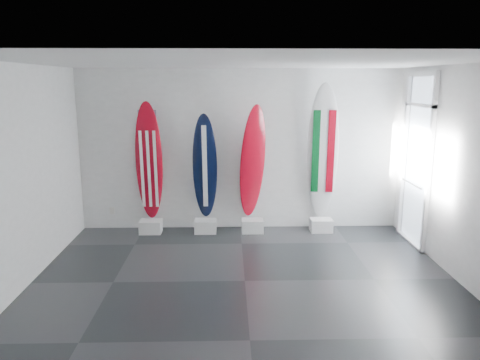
{
  "coord_description": "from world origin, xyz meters",
  "views": [
    {
      "loc": [
        -0.23,
        -6.1,
        2.75
      ],
      "look_at": [
        -0.03,
        1.4,
        1.16
      ],
      "focal_mm": 34.69,
      "sensor_mm": 36.0,
      "label": 1
    }
  ],
  "objects_px": {
    "surfboard_usa": "(149,161)",
    "surfboard_swiss": "(253,162)",
    "surfboard_italy": "(323,152)",
    "surfboard_navy": "(205,167)"
  },
  "relations": [
    {
      "from": "surfboard_usa",
      "to": "surfboard_swiss",
      "type": "relative_size",
      "value": 1.01
    },
    {
      "from": "surfboard_usa",
      "to": "surfboard_navy",
      "type": "height_order",
      "value": "surfboard_usa"
    },
    {
      "from": "surfboard_usa",
      "to": "surfboard_italy",
      "type": "xyz_separation_m",
      "value": [
        3.19,
        0.0,
        0.16
      ]
    },
    {
      "from": "surfboard_swiss",
      "to": "surfboard_usa",
      "type": "bearing_deg",
      "value": 158.9
    },
    {
      "from": "surfboard_navy",
      "to": "surfboard_italy",
      "type": "bearing_deg",
      "value": 1.04
    },
    {
      "from": "surfboard_navy",
      "to": "surfboard_usa",
      "type": "bearing_deg",
      "value": -178.96
    },
    {
      "from": "surfboard_italy",
      "to": "surfboard_usa",
      "type": "bearing_deg",
      "value": -172.67
    },
    {
      "from": "surfboard_usa",
      "to": "surfboard_swiss",
      "type": "distance_m",
      "value": 1.89
    },
    {
      "from": "surfboard_usa",
      "to": "surfboard_navy",
      "type": "xyz_separation_m",
      "value": [
        1.02,
        0.0,
        -0.11
      ]
    },
    {
      "from": "surfboard_navy",
      "to": "surfboard_swiss",
      "type": "height_order",
      "value": "surfboard_swiss"
    }
  ]
}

